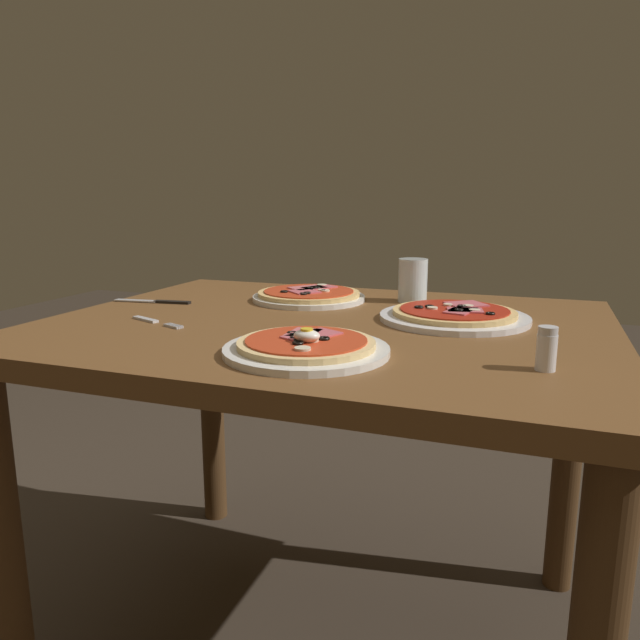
{
  "coord_description": "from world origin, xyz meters",
  "views": [
    {
      "loc": [
        0.4,
        -1.14,
        1.01
      ],
      "look_at": [
        0.03,
        -0.13,
        0.78
      ],
      "focal_mm": 33.63,
      "sensor_mm": 36.0,
      "label": 1
    }
  ],
  "objects_px": {
    "pizza_across_left": "(454,315)",
    "pizza_across_right": "(309,296)",
    "pizza_foreground": "(306,347)",
    "salt_shaker": "(547,349)",
    "dining_table": "(326,375)",
    "knife": "(158,302)",
    "water_glass_near": "(413,283)",
    "fork": "(153,321)"
  },
  "relations": [
    {
      "from": "dining_table",
      "to": "salt_shaker",
      "type": "bearing_deg",
      "value": -27.41
    },
    {
      "from": "fork",
      "to": "salt_shaker",
      "type": "bearing_deg",
      "value": -6.6
    },
    {
      "from": "dining_table",
      "to": "knife",
      "type": "relative_size",
      "value": 5.82
    },
    {
      "from": "pizza_foreground",
      "to": "salt_shaker",
      "type": "xyz_separation_m",
      "value": [
        0.37,
        0.03,
        0.02
      ]
    },
    {
      "from": "pizza_foreground",
      "to": "pizza_across_left",
      "type": "height_order",
      "value": "pizza_foreground"
    },
    {
      "from": "pizza_foreground",
      "to": "knife",
      "type": "height_order",
      "value": "pizza_foreground"
    },
    {
      "from": "dining_table",
      "to": "water_glass_near",
      "type": "distance_m",
      "value": 0.35
    },
    {
      "from": "pizza_across_left",
      "to": "dining_table",
      "type": "bearing_deg",
      "value": -158.89
    },
    {
      "from": "pizza_across_right",
      "to": "salt_shaker",
      "type": "bearing_deg",
      "value": -38.68
    },
    {
      "from": "dining_table",
      "to": "salt_shaker",
      "type": "height_order",
      "value": "salt_shaker"
    },
    {
      "from": "water_glass_near",
      "to": "knife",
      "type": "xyz_separation_m",
      "value": [
        -0.58,
        -0.22,
        -0.04
      ]
    },
    {
      "from": "pizza_foreground",
      "to": "salt_shaker",
      "type": "relative_size",
      "value": 4.11
    },
    {
      "from": "pizza_across_right",
      "to": "dining_table",
      "type": "bearing_deg",
      "value": -60.85
    },
    {
      "from": "dining_table",
      "to": "pizza_across_right",
      "type": "height_order",
      "value": "pizza_across_right"
    },
    {
      "from": "pizza_across_left",
      "to": "knife",
      "type": "height_order",
      "value": "pizza_across_left"
    },
    {
      "from": "pizza_across_left",
      "to": "pizza_across_right",
      "type": "height_order",
      "value": "same"
    },
    {
      "from": "dining_table",
      "to": "pizza_across_left",
      "type": "relative_size",
      "value": 3.7
    },
    {
      "from": "pizza_foreground",
      "to": "pizza_across_right",
      "type": "xyz_separation_m",
      "value": [
        -0.18,
        0.47,
        0.0
      ]
    },
    {
      "from": "dining_table",
      "to": "water_glass_near",
      "type": "relative_size",
      "value": 10.87
    },
    {
      "from": "pizza_across_left",
      "to": "pizza_across_right",
      "type": "xyz_separation_m",
      "value": [
        -0.37,
        0.12,
        0.0
      ]
    },
    {
      "from": "knife",
      "to": "salt_shaker",
      "type": "xyz_separation_m",
      "value": [
        0.88,
        -0.28,
        0.03
      ]
    },
    {
      "from": "pizza_foreground",
      "to": "pizza_across_left",
      "type": "xyz_separation_m",
      "value": [
        0.19,
        0.35,
        -0.0
      ]
    },
    {
      "from": "dining_table",
      "to": "fork",
      "type": "distance_m",
      "value": 0.37
    },
    {
      "from": "pizza_foreground",
      "to": "knife",
      "type": "relative_size",
      "value": 1.41
    },
    {
      "from": "pizza_foreground",
      "to": "pizza_across_right",
      "type": "height_order",
      "value": "pizza_foreground"
    },
    {
      "from": "pizza_across_right",
      "to": "salt_shaker",
      "type": "relative_size",
      "value": 4.14
    },
    {
      "from": "pizza_foreground",
      "to": "salt_shaker",
      "type": "distance_m",
      "value": 0.37
    },
    {
      "from": "pizza_foreground",
      "to": "fork",
      "type": "relative_size",
      "value": 1.81
    },
    {
      "from": "fork",
      "to": "water_glass_near",
      "type": "bearing_deg",
      "value": 42.95
    },
    {
      "from": "pizza_foreground",
      "to": "water_glass_near",
      "type": "distance_m",
      "value": 0.55
    },
    {
      "from": "dining_table",
      "to": "pizza_across_right",
      "type": "bearing_deg",
      "value": 119.15
    },
    {
      "from": "knife",
      "to": "salt_shaker",
      "type": "relative_size",
      "value": 2.92
    },
    {
      "from": "pizza_across_right",
      "to": "salt_shaker",
      "type": "height_order",
      "value": "salt_shaker"
    },
    {
      "from": "water_glass_near",
      "to": "fork",
      "type": "distance_m",
      "value": 0.62
    },
    {
      "from": "dining_table",
      "to": "pizza_across_right",
      "type": "relative_size",
      "value": 4.11
    },
    {
      "from": "pizza_foreground",
      "to": "pizza_across_left",
      "type": "relative_size",
      "value": 0.89
    },
    {
      "from": "pizza_across_left",
      "to": "pizza_across_right",
      "type": "bearing_deg",
      "value": 161.92
    },
    {
      "from": "pizza_across_left",
      "to": "water_glass_near",
      "type": "distance_m",
      "value": 0.23
    },
    {
      "from": "pizza_across_right",
      "to": "water_glass_near",
      "type": "distance_m",
      "value": 0.26
    },
    {
      "from": "dining_table",
      "to": "knife",
      "type": "xyz_separation_m",
      "value": [
        -0.45,
        0.06,
        0.12
      ]
    },
    {
      "from": "pizza_across_left",
      "to": "knife",
      "type": "xyz_separation_m",
      "value": [
        -0.7,
        -0.03,
        -0.01
      ]
    },
    {
      "from": "dining_table",
      "to": "water_glass_near",
      "type": "bearing_deg",
      "value": 66.8
    }
  ]
}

